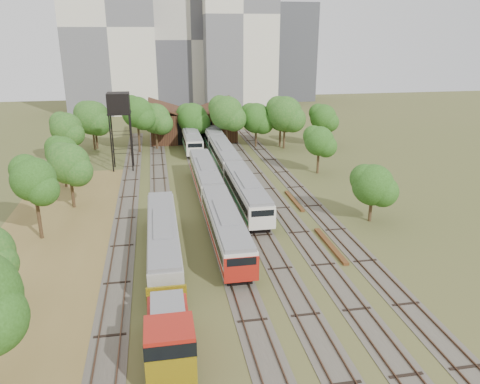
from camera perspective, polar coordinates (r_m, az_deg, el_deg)
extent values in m
plane|color=#475123|center=(38.79, 3.23, -11.79)|extent=(240.00, 240.00, 0.00)
cube|color=brown|center=(46.03, -21.91, -8.00)|extent=(14.00, 60.00, 0.04)
cube|color=#4C473D|center=(60.81, -13.46, -0.61)|extent=(2.60, 80.00, 0.06)
cube|color=#472D1E|center=(60.83, -14.14, -0.57)|extent=(0.08, 80.00, 0.14)
cube|color=#472D1E|center=(60.73, -12.79, -0.49)|extent=(0.08, 80.00, 0.14)
cube|color=#4C473D|center=(60.68, -9.70, -0.39)|extent=(2.60, 80.00, 0.06)
cube|color=#472D1E|center=(60.65, -10.38, -0.35)|extent=(0.08, 80.00, 0.14)
cube|color=#472D1E|center=(60.66, -9.03, -0.27)|extent=(0.08, 80.00, 0.14)
cube|color=#4C473D|center=(60.98, -4.06, -0.06)|extent=(2.60, 80.00, 0.06)
cube|color=#472D1E|center=(60.89, -4.73, -0.02)|extent=(0.08, 80.00, 0.14)
cube|color=#472D1E|center=(61.03, -3.39, 0.06)|extent=(0.08, 80.00, 0.14)
cube|color=#4C473D|center=(61.51, -0.36, 0.16)|extent=(2.60, 80.00, 0.06)
cube|color=#472D1E|center=(61.37, -1.02, 0.20)|extent=(0.08, 80.00, 0.14)
cube|color=#472D1E|center=(61.60, 0.30, 0.28)|extent=(0.08, 80.00, 0.14)
cube|color=#4C473D|center=(62.29, 3.27, 0.37)|extent=(2.60, 80.00, 0.06)
cube|color=#472D1E|center=(62.11, 2.63, 0.41)|extent=(0.08, 80.00, 0.14)
cube|color=#472D1E|center=(62.43, 3.91, 0.48)|extent=(0.08, 80.00, 0.14)
cube|color=#4C473D|center=(63.32, 6.79, 0.57)|extent=(2.60, 80.00, 0.06)
cube|color=#472D1E|center=(63.09, 6.17, 0.61)|extent=(0.08, 80.00, 0.14)
cube|color=#472D1E|center=(63.50, 7.41, 0.69)|extent=(0.08, 80.00, 0.14)
cube|color=black|center=(45.89, -1.76, -6.11)|extent=(2.13, 15.64, 0.78)
cube|color=silver|center=(45.24, -1.78, -4.28)|extent=(2.81, 17.00, 2.42)
cube|color=black|center=(45.12, -1.79, -3.94)|extent=(2.87, 15.64, 0.82)
cube|color=slate|center=(44.71, -1.80, -2.65)|extent=(2.58, 16.66, 0.35)
cube|color=maroon|center=(45.51, -1.77, -5.06)|extent=(2.87, 16.66, 0.44)
cube|color=maroon|center=(37.77, 0.17, -9.41)|extent=(2.85, 0.25, 2.18)
cube|color=black|center=(62.07, -4.20, 0.63)|extent=(2.13, 15.64, 0.78)
cube|color=silver|center=(61.59, -4.24, 2.04)|extent=(2.81, 17.00, 2.42)
cube|color=black|center=(61.50, -4.24, 2.30)|extent=(2.87, 15.64, 0.82)
cube|color=slate|center=(61.20, -4.27, 3.28)|extent=(2.58, 16.66, 0.35)
cube|color=maroon|center=(61.78, -4.22, 1.44)|extent=(2.87, 16.66, 0.44)
cube|color=black|center=(55.61, 0.76, -1.53)|extent=(2.11, 15.64, 0.77)
cube|color=silver|center=(55.08, 0.77, 0.01)|extent=(2.78, 17.00, 2.40)
cube|color=black|center=(54.98, 0.77, 0.30)|extent=(2.84, 15.64, 0.81)
cube|color=slate|center=(54.65, 0.77, 1.38)|extent=(2.56, 16.66, 0.35)
cube|color=#1C7235|center=(55.30, 0.76, -0.64)|extent=(2.84, 16.66, 0.43)
cube|color=silver|center=(47.38, 2.73, -3.37)|extent=(2.82, 0.25, 2.16)
cube|color=black|center=(72.03, -1.92, 3.25)|extent=(2.11, 15.64, 0.77)
cube|color=silver|center=(71.62, -1.93, 4.47)|extent=(2.78, 17.00, 2.40)
cube|color=black|center=(71.55, -1.93, 4.69)|extent=(2.84, 15.64, 0.81)
cube|color=slate|center=(71.29, -1.94, 5.54)|extent=(2.56, 16.66, 0.35)
cube|color=#1C7235|center=(71.79, -1.92, 3.95)|extent=(2.84, 16.66, 0.43)
cube|color=black|center=(88.86, -3.60, 6.23)|extent=(2.11, 15.64, 0.77)
cube|color=silver|center=(88.53, -3.62, 7.23)|extent=(2.78, 17.00, 2.40)
cube|color=black|center=(88.48, -3.62, 7.41)|extent=(2.84, 15.64, 0.81)
cube|color=slate|center=(88.27, -3.64, 8.10)|extent=(2.56, 16.66, 0.35)
cube|color=#1C7235|center=(88.67, -3.61, 6.81)|extent=(2.84, 16.66, 0.43)
cube|color=black|center=(84.23, -5.95, 5.46)|extent=(2.10, 14.72, 0.76)
cube|color=silver|center=(83.88, -5.99, 6.51)|extent=(2.76, 16.00, 2.38)
cube|color=black|center=(83.82, -5.99, 6.70)|extent=(2.82, 14.72, 0.81)
cube|color=slate|center=(83.60, -6.02, 7.42)|extent=(2.54, 15.68, 0.34)
cube|color=#1C7235|center=(84.03, -5.97, 6.06)|extent=(2.82, 15.68, 0.43)
cube|color=silver|center=(76.18, -5.49, 5.17)|extent=(2.80, 0.25, 2.14)
cube|color=black|center=(32.17, -8.55, -18.19)|extent=(2.34, 7.20, 0.96)
cube|color=maroon|center=(32.08, -8.72, -15.52)|extent=(2.66, 4.40, 1.59)
cube|color=maroon|center=(28.95, -8.53, -18.24)|extent=(2.87, 2.76, 2.87)
cube|color=black|center=(28.54, -8.60, -17.13)|extent=(2.92, 2.82, 0.96)
cube|color=gold|center=(28.31, -8.34, -20.99)|extent=(2.87, 0.20, 1.91)
cube|color=gold|center=(34.76, -8.91, -12.68)|extent=(2.87, 0.20, 1.91)
cube|color=slate|center=(30.46, -8.83, -13.63)|extent=(2.13, 3.60, 0.21)
cube|color=black|center=(44.23, -9.26, -7.39)|extent=(2.06, 16.56, 0.75)
cube|color=gray|center=(43.58, -9.36, -5.57)|extent=(2.71, 18.00, 2.34)
cube|color=black|center=(43.46, -9.38, -5.23)|extent=(2.77, 16.56, 0.79)
cube|color=slate|center=(43.05, -9.46, -3.95)|extent=(2.50, 17.64, 0.34)
cylinder|color=black|center=(71.46, -15.42, 5.62)|extent=(0.21, 0.21, 8.44)
cylinder|color=black|center=(71.25, -13.14, 5.77)|extent=(0.21, 0.21, 8.44)
cylinder|color=black|center=(74.23, -15.26, 6.12)|extent=(0.21, 0.21, 8.44)
cylinder|color=black|center=(74.03, -13.05, 6.26)|extent=(0.21, 0.21, 8.44)
cube|color=black|center=(71.93, -14.50, 9.30)|extent=(3.32, 3.32, 0.20)
cube|color=black|center=(71.71, -14.60, 10.50)|extent=(3.17, 3.17, 2.85)
cube|color=brown|center=(46.59, 10.97, -6.42)|extent=(0.53, 8.02, 0.27)
cube|color=brown|center=(57.96, 6.61, -1.08)|extent=(0.45, 7.15, 0.23)
cube|color=#321912|center=(92.24, -5.82, 8.14)|extent=(16.00, 11.00, 5.50)
cube|color=#321912|center=(91.46, -8.43, 10.08)|extent=(8.45, 11.55, 2.96)
cube|color=#321912|center=(92.08, -3.37, 10.30)|extent=(8.45, 11.55, 2.96)
cube|color=black|center=(87.02, -5.50, 7.14)|extent=(6.40, 0.15, 4.12)
cylinder|color=#382616|center=(50.81, -23.33, -2.66)|extent=(0.36, 0.36, 4.91)
sphere|color=#224913|center=(49.65, -23.89, 1.41)|extent=(4.33, 4.33, 4.33)
cylinder|color=#382616|center=(58.53, -19.78, 0.18)|extent=(0.36, 0.36, 4.24)
sphere|color=#224913|center=(57.63, -20.13, 3.26)|extent=(4.76, 4.76, 4.76)
cylinder|color=#382616|center=(66.88, -20.57, 2.12)|extent=(0.36, 0.36, 3.72)
sphere|color=#224913|center=(66.17, -20.85, 4.50)|extent=(4.33, 4.33, 4.33)
cylinder|color=#382616|center=(78.42, -20.13, 4.80)|extent=(0.36, 0.36, 4.50)
sphere|color=#224913|center=(77.71, -20.42, 7.28)|extent=(4.86, 4.86, 4.86)
cylinder|color=#382616|center=(87.70, -17.12, 6.55)|extent=(0.36, 0.36, 4.61)
sphere|color=#224913|center=(87.06, -17.34, 8.84)|extent=(5.11, 5.11, 5.11)
cylinder|color=#382616|center=(87.23, -17.41, 6.40)|extent=(0.36, 0.36, 4.44)
sphere|color=#224913|center=(86.61, -17.63, 8.61)|extent=(5.92, 5.92, 5.92)
cylinder|color=#382616|center=(83.02, -12.22, 6.60)|extent=(0.36, 0.36, 5.47)
sphere|color=#224913|center=(82.26, -12.43, 9.48)|extent=(5.25, 5.25, 5.25)
cylinder|color=#382616|center=(84.85, -10.14, 6.59)|extent=(0.36, 0.36, 4.30)
sphere|color=#224913|center=(84.23, -10.27, 8.80)|extent=(5.25, 5.25, 5.25)
cylinder|color=#382616|center=(87.19, -5.75, 6.98)|extent=(0.36, 0.36, 3.90)
sphere|color=#224913|center=(86.62, -5.81, 8.93)|extent=(5.52, 5.52, 5.52)
cylinder|color=#382616|center=(83.62, -1.64, 6.97)|extent=(0.36, 0.36, 5.08)
sphere|color=#224913|center=(82.90, -1.66, 9.63)|extent=(5.87, 5.87, 5.87)
cylinder|color=#382616|center=(85.41, 1.94, 6.89)|extent=(0.36, 0.36, 4.11)
sphere|color=#224913|center=(84.81, 1.96, 8.99)|extent=(5.38, 5.38, 5.38)
cylinder|color=#382616|center=(84.40, 5.41, 6.94)|extent=(0.36, 0.36, 4.89)
sphere|color=#224913|center=(83.71, 5.49, 9.48)|extent=(6.11, 6.11, 6.11)
cylinder|color=#382616|center=(86.69, 9.98, 6.83)|extent=(0.36, 0.36, 4.21)
sphere|color=#224913|center=(86.09, 10.10, 8.94)|extent=(4.68, 4.68, 4.68)
cylinder|color=#382616|center=(53.22, 15.64, -1.76)|extent=(0.36, 0.36, 3.29)
sphere|color=#224913|center=(52.41, 15.88, 0.84)|extent=(4.49, 4.49, 4.49)
cylinder|color=#382616|center=(69.79, 9.49, 3.79)|extent=(0.36, 0.36, 3.82)
sphere|color=#224913|center=(69.10, 9.63, 6.15)|extent=(4.29, 4.29, 4.29)
cylinder|color=#382616|center=(85.76, 4.91, 6.82)|extent=(0.36, 0.36, 3.92)
sphere|color=#224913|center=(85.19, 4.97, 8.81)|extent=(4.13, 4.13, 4.13)
cube|color=beige|center=(127.78, -15.65, 18.77)|extent=(22.00, 16.00, 42.00)
cube|color=#B5B0A4|center=(132.78, -6.30, 18.00)|extent=(20.00, 18.00, 36.00)
cube|color=beige|center=(126.40, -0.29, 20.79)|extent=(18.00, 16.00, 48.00)
cube|color=#42434A|center=(148.58, 6.38, 16.53)|extent=(12.00, 12.00, 28.00)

